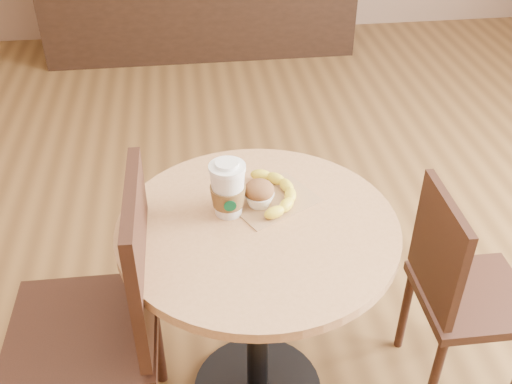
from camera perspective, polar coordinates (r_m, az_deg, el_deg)
cafe_table at (r=1.77m, az=0.17°, el=-7.81°), size 0.78×0.78×0.75m
chair_left at (r=1.76m, az=-14.20°, el=-11.55°), size 0.42×0.42×0.95m
chair_right at (r=2.02m, az=18.79°, el=-8.69°), size 0.35×0.35×0.78m
kraft_bag at (r=1.73m, az=1.57°, el=-0.76°), size 0.30×0.27×0.00m
coffee_cup at (r=1.65m, az=-2.70°, el=0.14°), size 0.10×0.10×0.17m
muffin at (r=1.69m, az=0.30°, el=-0.15°), size 0.09×0.09×0.08m
banana at (r=1.73m, az=2.03°, el=-0.01°), size 0.14×0.25×0.03m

